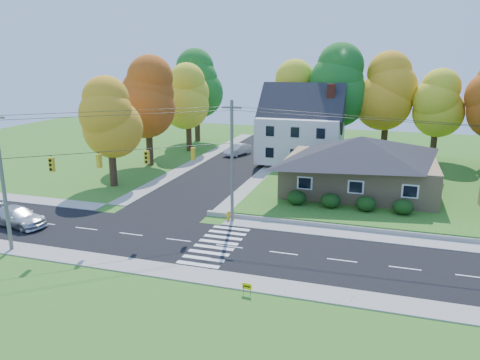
{
  "coord_description": "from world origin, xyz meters",
  "views": [
    {
      "loc": [
        10.14,
        -29.66,
        13.25
      ],
      "look_at": [
        -1.7,
        8.0,
        2.82
      ],
      "focal_mm": 35.0,
      "sensor_mm": 36.0,
      "label": 1
    }
  ],
  "objects_px": {
    "white_car": "(238,150)",
    "fire_hydrant": "(228,216)",
    "ranch_house": "(360,163)",
    "silver_sedan": "(17,217)"
  },
  "relations": [
    {
      "from": "silver_sedan",
      "to": "fire_hydrant",
      "type": "xyz_separation_m",
      "value": [
        15.84,
        6.26,
        -0.39
      ]
    },
    {
      "from": "silver_sedan",
      "to": "white_car",
      "type": "distance_m",
      "value": 33.16
    },
    {
      "from": "ranch_house",
      "to": "fire_hydrant",
      "type": "height_order",
      "value": "ranch_house"
    },
    {
      "from": "ranch_house",
      "to": "white_car",
      "type": "relative_size",
      "value": 3.14
    },
    {
      "from": "ranch_house",
      "to": "silver_sedan",
      "type": "relative_size",
      "value": 2.78
    },
    {
      "from": "white_car",
      "to": "fire_hydrant",
      "type": "distance_m",
      "value": 26.88
    },
    {
      "from": "silver_sedan",
      "to": "fire_hydrant",
      "type": "distance_m",
      "value": 17.04
    },
    {
      "from": "white_car",
      "to": "fire_hydrant",
      "type": "bearing_deg",
      "value": -55.76
    },
    {
      "from": "silver_sedan",
      "to": "white_car",
      "type": "bearing_deg",
      "value": -5.12
    },
    {
      "from": "ranch_house",
      "to": "fire_hydrant",
      "type": "relative_size",
      "value": 17.73
    }
  ]
}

